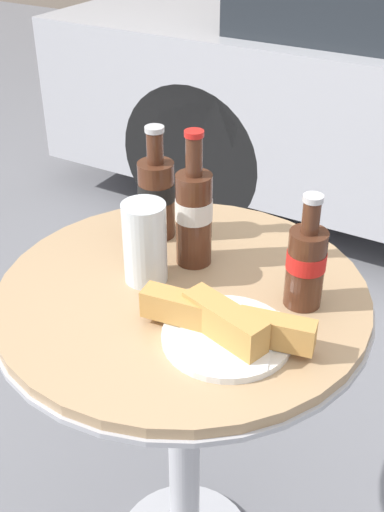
{
  "coord_description": "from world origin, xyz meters",
  "views": [
    {
      "loc": [
        0.49,
        -0.8,
        1.42
      ],
      "look_at": [
        0.0,
        0.03,
        0.81
      ],
      "focal_mm": 45.0,
      "sensor_mm": 36.0,
      "label": 1
    }
  ],
  "objects_px": {
    "bistro_table": "(183,356)",
    "cola_bottle_center": "(194,213)",
    "cola_bottle_left": "(306,263)",
    "drinking_glass": "(145,246)",
    "lunch_plate_near": "(225,327)",
    "cola_bottle_right": "(157,194)"
  },
  "relations": [
    {
      "from": "cola_bottle_center",
      "to": "drinking_glass",
      "type": "xyz_separation_m",
      "value": [
        -0.04,
        -0.1,
        -0.03
      ]
    },
    {
      "from": "cola_bottle_right",
      "to": "drinking_glass",
      "type": "distance_m",
      "value": 0.16
    },
    {
      "from": "lunch_plate_near",
      "to": "drinking_glass",
      "type": "bearing_deg",
      "value": 158.38
    },
    {
      "from": "bistro_table",
      "to": "drinking_glass",
      "type": "relative_size",
      "value": 4.99
    },
    {
      "from": "cola_bottle_left",
      "to": "drinking_glass",
      "type": "xyz_separation_m",
      "value": [
        -0.27,
        -0.07,
        -0.01
      ]
    },
    {
      "from": "cola_bottle_center",
      "to": "lunch_plate_near",
      "type": "height_order",
      "value": "cola_bottle_center"
    },
    {
      "from": "drinking_glass",
      "to": "cola_bottle_left",
      "type": "bearing_deg",
      "value": 15.16
    },
    {
      "from": "bistro_table",
      "to": "lunch_plate_near",
      "type": "xyz_separation_m",
      "value": [
        0.13,
        -0.09,
        0.19
      ]
    },
    {
      "from": "bistro_table",
      "to": "lunch_plate_near",
      "type": "relative_size",
      "value": 2.65
    },
    {
      "from": "drinking_glass",
      "to": "lunch_plate_near",
      "type": "bearing_deg",
      "value": -21.62
    },
    {
      "from": "cola_bottle_left",
      "to": "drinking_glass",
      "type": "distance_m",
      "value": 0.28
    },
    {
      "from": "cola_bottle_center",
      "to": "drinking_glass",
      "type": "relative_size",
      "value": 1.71
    },
    {
      "from": "cola_bottle_right",
      "to": "drinking_glass",
      "type": "height_order",
      "value": "cola_bottle_right"
    },
    {
      "from": "bistro_table",
      "to": "cola_bottle_center",
      "type": "xyz_separation_m",
      "value": [
        -0.03,
        0.09,
        0.26
      ]
    },
    {
      "from": "cola_bottle_left",
      "to": "cola_bottle_center",
      "type": "bearing_deg",
      "value": 174.59
    },
    {
      "from": "drinking_glass",
      "to": "bistro_table",
      "type": "bearing_deg",
      "value": 5.3
    },
    {
      "from": "cola_bottle_left",
      "to": "cola_bottle_right",
      "type": "distance_m",
      "value": 0.35
    },
    {
      "from": "cola_bottle_right",
      "to": "lunch_plate_near",
      "type": "distance_m",
      "value": 0.36
    },
    {
      "from": "bistro_table",
      "to": "cola_bottle_center",
      "type": "bearing_deg",
      "value": 107.73
    },
    {
      "from": "cola_bottle_left",
      "to": "cola_bottle_right",
      "type": "relative_size",
      "value": 0.9
    },
    {
      "from": "cola_bottle_left",
      "to": "cola_bottle_center",
      "type": "xyz_separation_m",
      "value": [
        -0.23,
        0.02,
        0.02
      ]
    },
    {
      "from": "cola_bottle_right",
      "to": "cola_bottle_center",
      "type": "distance_m",
      "value": 0.13
    }
  ]
}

